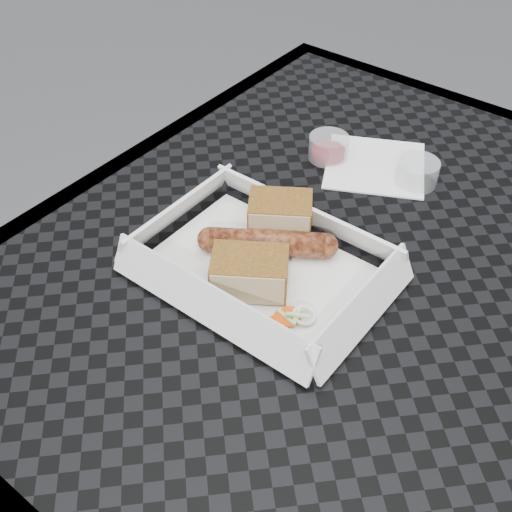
{
  "coord_description": "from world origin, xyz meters",
  "views": [
    {
      "loc": [
        0.16,
        -0.45,
        1.21
      ],
      "look_at": [
        -0.13,
        -0.08,
        0.78
      ],
      "focal_mm": 45.0,
      "sensor_mm": 36.0,
      "label": 1
    }
  ],
  "objects": [
    {
      "name": "patio_table",
      "position": [
        0.0,
        0.0,
        0.67
      ],
      "size": [
        0.8,
        0.8,
        0.74
      ],
      "color": "black",
      "rests_on": "ground"
    },
    {
      "name": "food_tray",
      "position": [
        -0.13,
        -0.07,
        0.75
      ],
      "size": [
        0.22,
        0.15,
        0.0
      ],
      "primitive_type": "cube",
      "color": "white",
      "rests_on": "patio_table"
    },
    {
      "name": "bratwurst",
      "position": [
        -0.14,
        -0.05,
        0.76
      ],
      "size": [
        0.13,
        0.09,
        0.03
      ],
      "rotation": [
        0.0,
        0.0,
        0.58
      ],
      "color": "brown",
      "rests_on": "food_tray"
    },
    {
      "name": "bread_near",
      "position": [
        -0.15,
        -0.01,
        0.77
      ],
      "size": [
        0.08,
        0.08,
        0.04
      ],
      "primitive_type": "cube",
      "rotation": [
        0.0,
        0.0,
        0.58
      ],
      "color": "brown",
      "rests_on": "food_tray"
    },
    {
      "name": "bread_far",
      "position": [
        -0.12,
        -0.1,
        0.77
      ],
      "size": [
        0.09,
        0.08,
        0.04
      ],
      "primitive_type": "cube",
      "rotation": [
        0.0,
        0.0,
        0.58
      ],
      "color": "brown",
      "rests_on": "food_tray"
    },
    {
      "name": "veg_garnish",
      "position": [
        -0.06,
        -0.11,
        0.75
      ],
      "size": [
        0.03,
        0.03,
        0.0
      ],
      "color": "#FF480B",
      "rests_on": "food_tray"
    },
    {
      "name": "napkin",
      "position": [
        -0.13,
        0.16,
        0.75
      ],
      "size": [
        0.16,
        0.16,
        0.0
      ],
      "primitive_type": "cube",
      "rotation": [
        0.0,
        0.0,
        0.47
      ],
      "color": "white",
      "rests_on": "patio_table"
    },
    {
      "name": "condiment_cup_sauce",
      "position": [
        -0.19,
        0.14,
        0.76
      ],
      "size": [
        0.05,
        0.05,
        0.03
      ],
      "primitive_type": "cylinder",
      "color": "maroon",
      "rests_on": "patio_table"
    },
    {
      "name": "condiment_cup_empty",
      "position": [
        -0.07,
        0.16,
        0.76
      ],
      "size": [
        0.05,
        0.05,
        0.03
      ],
      "primitive_type": "cylinder",
      "color": "silver",
      "rests_on": "patio_table"
    }
  ]
}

